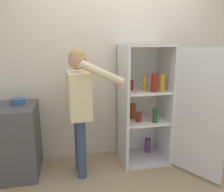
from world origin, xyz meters
name	(u,v)px	position (x,y,z in m)	size (l,w,h in m)	color
ground_plane	(134,190)	(0.00, 0.00, 0.00)	(12.00, 12.00, 0.00)	tan
wall_back	(115,68)	(0.00, 0.98, 1.27)	(7.00, 0.06, 2.55)	beige
refrigerator	(154,106)	(0.45, 0.57, 0.80)	(0.99, 1.11, 1.60)	silver
person	(79,99)	(-0.55, 0.47, 0.97)	(0.64, 0.58, 1.55)	#384770
counter	(10,141)	(-1.39, 0.63, 0.44)	(0.66, 0.61, 0.88)	#4C4C51
bowl	(18,102)	(-1.27, 0.69, 0.92)	(0.16, 0.16, 0.08)	#335B8E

